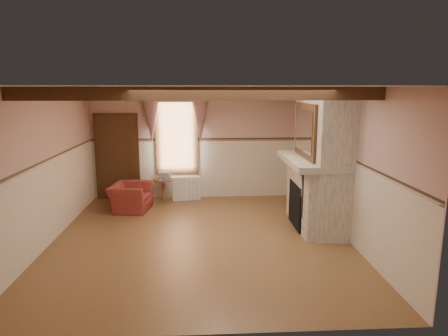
{
  "coord_description": "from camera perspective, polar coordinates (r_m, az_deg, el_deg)",
  "views": [
    {
      "loc": [
        0.05,
        -7.11,
        2.76
      ],
      "look_at": [
        0.48,
        0.8,
        1.19
      ],
      "focal_mm": 32.0,
      "sensor_mm": 36.0,
      "label": 1
    }
  ],
  "objects": [
    {
      "name": "door",
      "position": [
        10.42,
        -15.0,
        1.37
      ],
      "size": [
        1.1,
        0.1,
        2.1
      ],
      "primitive_type": "cube",
      "color": "black",
      "rests_on": "floor"
    },
    {
      "name": "floor",
      "position": [
        7.63,
        -3.34,
        -10.03
      ],
      "size": [
        5.5,
        6.0,
        0.01
      ],
      "primitive_type": "cube",
      "color": "brown",
      "rests_on": "ground"
    },
    {
      "name": "ceiling",
      "position": [
        7.11,
        -3.6,
        11.49
      ],
      "size": [
        5.5,
        6.0,
        0.01
      ],
      "primitive_type": "cube",
      "color": "silver",
      "rests_on": "wall_back"
    },
    {
      "name": "wall_right",
      "position": [
        7.73,
        17.37,
        0.54
      ],
      "size": [
        0.02,
        6.0,
        2.8
      ],
      "primitive_type": "cube",
      "color": "tan",
      "rests_on": "floor"
    },
    {
      "name": "fireplace",
      "position": [
        8.19,
        13.79,
        1.31
      ],
      "size": [
        0.85,
        2.0,
        2.8
      ],
      "primitive_type": "cube",
      "color": "gray",
      "rests_on": "floor"
    },
    {
      "name": "candle_red",
      "position": [
        7.65,
        13.6,
        1.39
      ],
      "size": [
        0.06,
        0.06,
        0.16
      ],
      "primitive_type": "cylinder",
      "color": "#B31630",
      "rests_on": "mantel"
    },
    {
      "name": "side_table",
      "position": [
        10.17,
        -8.6,
        -3.07
      ],
      "size": [
        0.61,
        0.61,
        0.55
      ],
      "primitive_type": "cylinder",
      "rotation": [
        0.0,
        0.0,
        0.18
      ],
      "color": "brown",
      "rests_on": "floor"
    },
    {
      "name": "wall_back",
      "position": [
        10.21,
        -3.39,
        3.52
      ],
      "size": [
        5.5,
        0.02,
        2.8
      ],
      "primitive_type": "cube",
      "color": "tan",
      "rests_on": "floor"
    },
    {
      "name": "firebox",
      "position": [
        8.29,
        10.66,
        -5.19
      ],
      "size": [
        0.2,
        0.95,
        0.9
      ],
      "primitive_type": "cube",
      "color": "black",
      "rests_on": "floor"
    },
    {
      "name": "overmantel_mirror",
      "position": [
        8.01,
        11.47,
        5.31
      ],
      "size": [
        0.06,
        1.44,
        1.04
      ],
      "primitive_type": "cube",
      "color": "silver",
      "rests_on": "fireplace"
    },
    {
      "name": "wall_left",
      "position": [
        7.77,
        -24.2,
        0.11
      ],
      "size": [
        0.02,
        6.0,
        2.8
      ],
      "primitive_type": "cube",
      "color": "tan",
      "rests_on": "floor"
    },
    {
      "name": "jar_yellow",
      "position": [
        7.67,
        13.56,
        1.27
      ],
      "size": [
        0.06,
        0.06,
        0.12
      ],
      "primitive_type": "cylinder",
      "color": "gold",
      "rests_on": "mantel"
    },
    {
      "name": "window_drapes",
      "position": [
        10.03,
        -6.92,
        8.2
      ],
      "size": [
        1.3,
        0.14,
        1.4
      ],
      "primitive_type": "cube",
      "color": "gray",
      "rests_on": "wall_back"
    },
    {
      "name": "armchair",
      "position": [
        9.5,
        -13.22,
        -4.07
      ],
      "size": [
        0.95,
        1.05,
        0.62
      ],
      "primitive_type": "imported",
      "rotation": [
        0.0,
        0.0,
        1.44
      ],
      "color": "maroon",
      "rests_on": "floor"
    },
    {
      "name": "ceiling_beam_back",
      "position": [
        8.31,
        -3.53,
        10.76
      ],
      "size": [
        5.5,
        0.18,
        0.2
      ],
      "primitive_type": "cube",
      "color": "black",
      "rests_on": "ceiling"
    },
    {
      "name": "chair_rail",
      "position": [
        7.23,
        -3.47,
        1.13
      ],
      "size": [
        5.5,
        6.0,
        0.08
      ],
      "primitive_type": null,
      "color": "black",
      "rests_on": "wainscot"
    },
    {
      "name": "mantel",
      "position": [
        8.14,
        12.56,
        1.02
      ],
      "size": [
        1.05,
        2.05,
        0.12
      ],
      "primitive_type": "cube",
      "color": "gray",
      "rests_on": "fireplace"
    },
    {
      "name": "ceiling_beam_front",
      "position": [
        5.92,
        -3.66,
        10.58
      ],
      "size": [
        5.5,
        0.18,
        0.2
      ],
      "primitive_type": "cube",
      "color": "black",
      "rests_on": "ceiling"
    },
    {
      "name": "window",
      "position": [
        10.17,
        -6.8,
        4.85
      ],
      "size": [
        1.06,
        0.08,
        2.02
      ],
      "primitive_type": "cube",
      "color": "white",
      "rests_on": "wall_back"
    },
    {
      "name": "wainscot",
      "position": [
        7.39,
        -3.4,
        -4.6
      ],
      "size": [
        5.5,
        6.0,
        1.5
      ],
      "primitive_type": null,
      "color": "beige",
      "rests_on": "floor"
    },
    {
      "name": "mantel_clock",
      "position": [
        8.79,
        11.38,
        2.86
      ],
      "size": [
        0.14,
        0.24,
        0.2
      ],
      "primitive_type": "cube",
      "color": "#321F0D",
      "rests_on": "mantel"
    },
    {
      "name": "book_stack",
      "position": [
        10.06,
        -8.48,
        -1.03
      ],
      "size": [
        0.29,
        0.34,
        0.2
      ],
      "primitive_type": "cube",
      "rotation": [
        0.0,
        0.0,
        -0.08
      ],
      "color": "#B7AD8C",
      "rests_on": "side_table"
    },
    {
      "name": "radiator",
      "position": [
        10.13,
        -5.41,
        -2.91
      ],
      "size": [
        0.72,
        0.28,
        0.6
      ],
      "primitive_type": "cube",
      "rotation": [
        0.0,
        0.0,
        0.14
      ],
      "color": "silver",
      "rests_on": "floor"
    },
    {
      "name": "wall_front",
      "position": [
        4.34,
        -3.63,
        -7.15
      ],
      "size": [
        5.5,
        0.02,
        2.8
      ],
      "primitive_type": "cube",
      "color": "tan",
      "rests_on": "floor"
    },
    {
      "name": "bowl",
      "position": [
        8.05,
        12.75,
        1.67
      ],
      "size": [
        0.38,
        0.38,
        0.09
      ],
      "primitive_type": "imported",
      "color": "brown",
      "rests_on": "mantel"
    },
    {
      "name": "oil_lamp",
      "position": [
        8.47,
        11.94,
        2.81
      ],
      "size": [
        0.11,
        0.11,
        0.28
      ],
      "primitive_type": "cylinder",
      "color": "#B37832",
      "rests_on": "mantel"
    }
  ]
}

